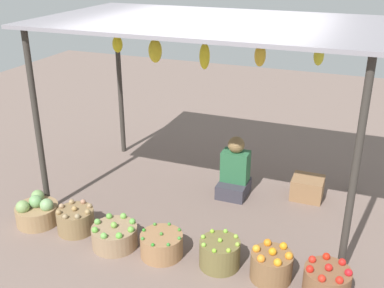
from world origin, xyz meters
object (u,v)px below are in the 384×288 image
(basket_green_apples, at_px, (115,236))
(basket_limes, at_px, (220,253))
(basket_oranges, at_px, (271,265))
(basket_red_tomatoes, at_px, (327,282))
(wooden_crate_near_vendor, at_px, (307,188))
(vendor_person, at_px, (235,173))
(basket_cabbages, at_px, (37,212))
(basket_potatoes, at_px, (76,220))
(basket_green_chilies, at_px, (162,245))

(basket_green_apples, height_order, basket_limes, basket_limes)
(basket_oranges, distance_m, basket_red_tomatoes, 0.52)
(wooden_crate_near_vendor, bearing_deg, vendor_person, -165.01)
(basket_cabbages, height_order, wooden_crate_near_vendor, basket_cabbages)
(basket_potatoes, height_order, basket_oranges, basket_oranges)
(vendor_person, distance_m, wooden_crate_near_vendor, 0.93)
(vendor_person, height_order, basket_cabbages, vendor_person)
(basket_oranges, distance_m, wooden_crate_near_vendor, 1.70)
(basket_potatoes, xyz_separation_m, basket_limes, (1.69, -0.00, 0.01))
(basket_red_tomatoes, bearing_deg, wooden_crate_near_vendor, 103.93)
(basket_cabbages, bearing_deg, basket_oranges, 0.34)
(basket_cabbages, distance_m, basket_limes, 2.19)
(basket_cabbages, bearing_deg, basket_green_apples, -3.64)
(basket_potatoes, height_order, basket_red_tomatoes, basket_red_tomatoes)
(vendor_person, relative_size, basket_cabbages, 1.62)
(basket_cabbages, distance_m, basket_red_tomatoes, 3.23)
(vendor_person, relative_size, basket_oranges, 1.95)
(basket_green_chilies, height_order, wooden_crate_near_vendor, same)
(basket_green_chilies, distance_m, basket_red_tomatoes, 1.64)
(vendor_person, bearing_deg, basket_oranges, -61.21)
(basket_red_tomatoes, height_order, wooden_crate_near_vendor, basket_red_tomatoes)
(basket_green_apples, xyz_separation_m, basket_red_tomatoes, (2.18, 0.04, 0.03))
(basket_red_tomatoes, xyz_separation_m, wooden_crate_near_vendor, (-0.43, 1.75, -0.01))
(basket_potatoes, distance_m, wooden_crate_near_vendor, 2.85)
(basket_oranges, bearing_deg, basket_red_tomatoes, -5.25)
(basket_cabbages, xyz_separation_m, basket_oranges, (2.71, 0.02, 0.01))
(basket_green_apples, relative_size, basket_red_tomatoes, 1.14)
(basket_cabbages, bearing_deg, basket_limes, 0.47)
(basket_potatoes, distance_m, basket_limes, 1.69)
(basket_limes, xyz_separation_m, basket_oranges, (0.52, -0.00, 0.00))
(basket_potatoes, bearing_deg, basket_green_apples, -9.08)
(vendor_person, xyz_separation_m, basket_red_tomatoes, (1.32, -1.51, -0.15))
(basket_green_apples, relative_size, wooden_crate_near_vendor, 1.26)
(wooden_crate_near_vendor, bearing_deg, basket_potatoes, -143.42)
(basket_green_chilies, bearing_deg, basket_oranges, 2.57)
(vendor_person, relative_size, wooden_crate_near_vendor, 2.03)
(basket_oranges, relative_size, wooden_crate_near_vendor, 1.04)
(basket_cabbages, xyz_separation_m, basket_green_chilies, (1.58, -0.03, -0.02))
(basket_oranges, height_order, basket_red_tomatoes, basket_oranges)
(vendor_person, distance_m, basket_green_chilies, 1.56)
(basket_potatoes, relative_size, basket_red_tomatoes, 0.97)
(basket_potatoes, xyz_separation_m, basket_red_tomatoes, (2.72, -0.05, 0.01))
(basket_limes, bearing_deg, basket_red_tomatoes, -2.74)
(basket_potatoes, height_order, wooden_crate_near_vendor, basket_potatoes)
(wooden_crate_near_vendor, bearing_deg, basket_green_apples, -134.28)
(basket_cabbages, bearing_deg, wooden_crate_near_vendor, 31.59)
(wooden_crate_near_vendor, bearing_deg, basket_green_chilies, -124.61)
(vendor_person, xyz_separation_m, basket_potatoes, (-1.40, -1.46, -0.16))
(basket_cabbages, relative_size, basket_potatoes, 1.17)
(basket_red_tomatoes, bearing_deg, basket_green_apples, -179.06)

